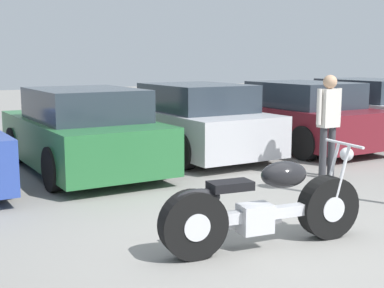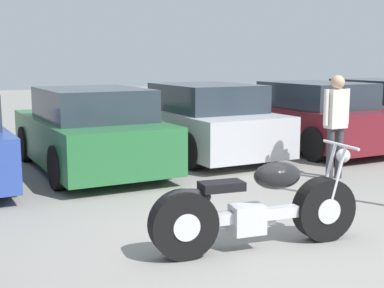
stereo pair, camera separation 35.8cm
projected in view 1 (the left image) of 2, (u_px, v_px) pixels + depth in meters
The scene contains 7 objects.
ground_plane at pixel (278, 244), 5.72m from camera, with size 60.00×60.00×0.00m, color gray.
motorcycle at pixel (263, 208), 5.55m from camera, with size 2.31×0.75×1.06m.
parked_car_green at pixel (82, 132), 9.32m from camera, with size 1.93×4.09×1.45m.
parked_car_silver at pixel (192, 122), 10.87m from camera, with size 1.93×4.09×1.45m.
parked_car_maroon at pixel (297, 117), 11.74m from camera, with size 1.93×4.09×1.45m.
parked_car_white at pixel (362, 110), 13.31m from camera, with size 1.93×4.09×1.45m.
person_standing at pixel (329, 117), 8.77m from camera, with size 0.52×0.23×1.70m.
Camera 1 is at (-3.57, -4.25, 1.97)m, focal length 50.00 mm.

